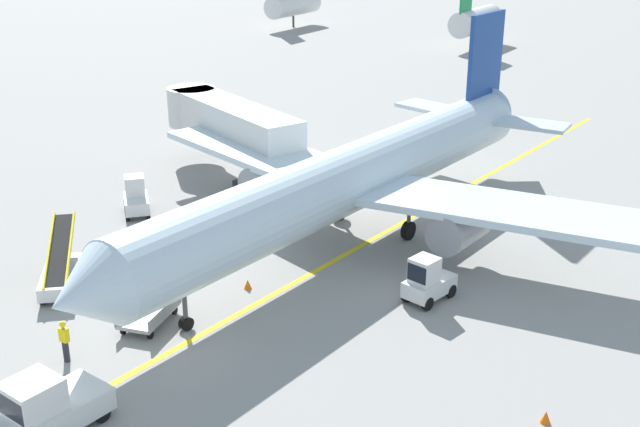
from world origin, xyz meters
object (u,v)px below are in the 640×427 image
safety_cone_wingtip_left (248,284)px  baggage_cart_loaded (149,314)px  jet_bridge (224,121)px  safety_cone_nose_left (368,199)px  pushback_tug (47,408)px  baggage_tug_near_wing (136,198)px  belt_loader_forward_hold (61,272)px  ground_crew_marshaller (65,340)px  airliner (358,175)px  safety_cone_nose_right (546,417)px  baggage_tug_by_cargo_door (428,281)px

safety_cone_wingtip_left → baggage_cart_loaded: bearing=-107.7°
jet_bridge → safety_cone_nose_left: (10.20, 0.25, -3.32)m
pushback_tug → baggage_tug_near_wing: (-11.69, 16.09, -0.07)m
safety_cone_nose_left → belt_loader_forward_hold: bearing=-110.9°
safety_cone_wingtip_left → safety_cone_nose_left: bearing=93.1°
jet_bridge → ground_crew_marshaller: jet_bridge is taller
airliner → safety_cone_wingtip_left: (-1.28, -7.72, -3.20)m
jet_bridge → safety_cone_nose_right: 29.57m
airliner → safety_cone_nose_right: (13.08, -10.45, -3.20)m
baggage_tug_near_wing → ground_crew_marshaller: size_ratio=1.56×
pushback_tug → ground_crew_marshaller: pushback_tug is taller
pushback_tug → safety_cone_nose_right: size_ratio=8.56×
airliner → baggage_tug_near_wing: bearing=-164.1°
pushback_tug → safety_cone_nose_right: (13.54, 9.11, -0.77)m
belt_loader_forward_hold → safety_cone_wingtip_left: (7.15, 4.34, -0.56)m
pushback_tug → ground_crew_marshaller: size_ratio=2.22×
pushback_tug → belt_loader_forward_hold: (-7.97, 7.51, -0.22)m
safety_cone_wingtip_left → safety_cone_nose_right: bearing=-10.8°
belt_loader_forward_hold → safety_cone_nose_right: size_ratio=10.37×
belt_loader_forward_hold → safety_cone_nose_right: bearing=4.3°
airliner → pushback_tug: 19.72m
baggage_cart_loaded → safety_cone_nose_right: 15.98m
airliner → ground_crew_marshaller: 16.76m
airliner → safety_cone_nose_left: (-1.97, 4.83, -3.20)m
safety_cone_nose_left → safety_cone_nose_right: bearing=-45.4°
jet_bridge → baggage_tug_by_cargo_door: bearing=-26.5°
belt_loader_forward_hold → safety_cone_nose_left: 18.08m
jet_bridge → safety_cone_wingtip_left: 16.76m
pushback_tug → safety_cone_nose_left: (-1.50, 24.39, -0.77)m
airliner → safety_cone_nose_left: bearing=112.2°
safety_cone_nose_left → safety_cone_nose_right: size_ratio=1.00×
ground_crew_marshaller → safety_cone_nose_right: ground_crew_marshaller is taller
baggage_tug_near_wing → safety_cone_nose_left: (10.18, 8.30, -0.71)m
jet_bridge → baggage_tug_near_wing: jet_bridge is taller
baggage_cart_loaded → safety_cone_wingtip_left: 4.94m
airliner → baggage_tug_near_wing: airliner is taller
pushback_tug → baggage_tug_by_cargo_door: size_ratio=1.44×
baggage_tug_near_wing → safety_cone_nose_left: 13.16m
jet_bridge → baggage_tug_near_wing: (0.02, -8.05, -2.62)m
airliner → baggage_tug_by_cargo_door: 7.92m
baggage_tug_near_wing → baggage_cart_loaded: bearing=-43.7°
pushback_tug → safety_cone_nose_left: bearing=93.5°
jet_bridge → belt_loader_forward_hold: size_ratio=2.82×
airliner → pushback_tug: (-0.47, -19.56, -2.42)m
belt_loader_forward_hold → ground_crew_marshaller: (4.99, -4.15, 0.13)m
ground_crew_marshaller → baggage_cart_loaded: bearing=80.1°
airliner → safety_cone_nose_left: size_ratio=80.32×
airliner → baggage_cart_loaded: size_ratio=9.21×
airliner → baggage_tug_by_cargo_door: size_ratio=13.49×
belt_loader_forward_hold → baggage_cart_loaded: bearing=-3.7°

